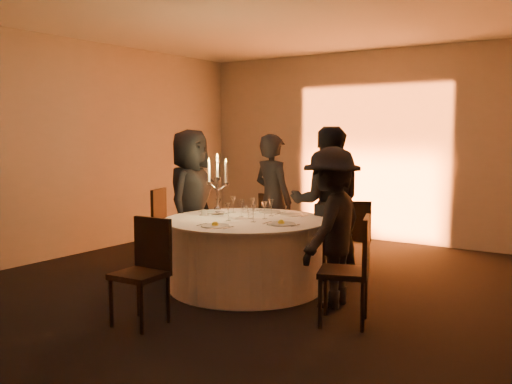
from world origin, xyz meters
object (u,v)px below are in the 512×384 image
Objects in this scene: chair_back_right at (355,231)px; guest_back_right at (327,203)px; chair_left at (167,221)px; chair_back_left at (273,221)px; banquet_table at (246,254)px; guest_right at (331,227)px; guest_back_left at (273,200)px; candelabra at (218,194)px; chair_right at (353,264)px; guest_left at (190,201)px; coffee_cup at (204,213)px; chair_front at (145,265)px.

guest_back_right reaches higher than chair_back_right.
chair_left is 1.48m from chair_back_left.
banquet_table is at bearing 27.86° from guest_back_right.
chair_back_right reaches higher than chair_back_left.
guest_right is at bearing -120.64° from chair_left.
guest_back_left reaches higher than candelabra.
chair_right is (0.81, -1.87, 0.06)m from chair_back_right.
guest_back_left reaches higher than chair_right.
guest_left reaches higher than chair_back_left.
guest_back_right is at bearing 40.92° from coffee_cup.
chair_front is at bearing -42.82° from guest_right.
chair_back_right is at bearing -167.79° from guest_right.
candelabra reaches higher than chair_left.
guest_left reaches higher than guest_back_left.
chair_back_right is 0.50× the size of guest_left.
guest_back_right reaches higher than guest_back_left.
chair_back_right is at bearing -175.50° from chair_right.
candelabra is (-1.06, -1.41, 0.53)m from chair_back_right.
chair_back_right is 2.96m from chair_front.
guest_back_left is at bearing -86.07° from chair_left.
chair_front is 1.32× the size of candelabra.
guest_back_right reaches higher than candelabra.
chair_right is (2.16, -2.09, 0.07)m from chair_back_left.
guest_right is at bearing -2.28° from candelabra.
chair_back_right is 0.49× the size of guest_back_right.
chair_right is 1.86m from chair_front.
coffee_cup is (-2.03, 0.41, 0.25)m from chair_right.
guest_back_right reaches higher than guest_right.
guest_back_right reaches higher than coffee_cup.
banquet_table is 2.52× the size of candelabra.
guest_back_right is 1.09m from guest_right.
chair_back_left is 3.14m from chair_front.
banquet_table is 16.36× the size of coffee_cup.
guest_left is (-2.52, 0.75, 0.32)m from chair_right.
coffee_cup is at bearing 104.44° from chair_front.
chair_left is (-1.64, 0.51, 0.16)m from banquet_table.
coffee_cup is at bearing -93.23° from guest_right.
candelabra is at bearing -129.28° from guest_left.
guest_back_left is at bearing -149.21° from chair_right.
candelabra reaches higher than chair_right.
candelabra is (-1.87, 0.46, 0.47)m from chair_right.
candelabra is (0.16, 0.05, 0.22)m from coffee_cup.
chair_back_left is at bearing 99.98° from candelabra.
chair_left is at bearing 124.89° from chair_front.
banquet_table is 1.87× the size of chair_left.
guest_right is at bearing 46.72° from chair_front.
chair_front is 1.49m from coffee_cup.
chair_back_right is at bearing -135.08° from guest_back_right.
chair_back_right is at bearing -143.83° from guest_back_left.
chair_back_right is 0.52× the size of guest_back_left.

